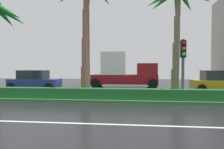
{
  "coord_description": "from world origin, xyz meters",
  "views": [
    {
      "loc": [
        3.38,
        -4.7,
        1.92
      ],
      "look_at": [
        1.41,
        13.29,
        1.33
      ],
      "focal_mm": 32.13,
      "sensor_mm": 36.0,
      "label": 1
    }
  ],
  "objects_px": {
    "palm_tree_centre": "(178,3)",
    "car_in_traffic_leading": "(34,80)",
    "box_truck_lead": "(124,72)",
    "traffic_signal_median_right": "(183,58)",
    "palm_tree_centre_left": "(86,1)",
    "car_in_traffic_second": "(219,82)"
  },
  "relations": [
    {
      "from": "traffic_signal_median_right",
      "to": "palm_tree_centre",
      "type": "bearing_deg",
      "value": 91.17
    },
    {
      "from": "car_in_traffic_leading",
      "to": "box_truck_lead",
      "type": "xyz_separation_m",
      "value": [
        7.66,
        3.19,
        0.72
      ]
    },
    {
      "from": "traffic_signal_median_right",
      "to": "car_in_traffic_second",
      "type": "relative_size",
      "value": 0.79
    },
    {
      "from": "traffic_signal_median_right",
      "to": "box_truck_lead",
      "type": "distance_m",
      "value": 9.17
    },
    {
      "from": "car_in_traffic_second",
      "to": "traffic_signal_median_right",
      "type": "bearing_deg",
      "value": -127.76
    },
    {
      "from": "palm_tree_centre",
      "to": "box_truck_lead",
      "type": "bearing_deg",
      "value": 118.27
    },
    {
      "from": "palm_tree_centre_left",
      "to": "car_in_traffic_second",
      "type": "height_order",
      "value": "palm_tree_centre_left"
    },
    {
      "from": "palm_tree_centre_left",
      "to": "traffic_signal_median_right",
      "type": "height_order",
      "value": "palm_tree_centre_left"
    },
    {
      "from": "car_in_traffic_leading",
      "to": "box_truck_lead",
      "type": "height_order",
      "value": "box_truck_lead"
    },
    {
      "from": "palm_tree_centre_left",
      "to": "box_truck_lead",
      "type": "xyz_separation_m",
      "value": [
        2.06,
        7.13,
        -4.7
      ]
    },
    {
      "from": "box_truck_lead",
      "to": "car_in_traffic_second",
      "type": "relative_size",
      "value": 1.49
    },
    {
      "from": "palm_tree_centre_left",
      "to": "traffic_signal_median_right",
      "type": "xyz_separation_m",
      "value": [
        5.81,
        -1.18,
        -3.77
      ]
    },
    {
      "from": "palm_tree_centre_left",
      "to": "palm_tree_centre",
      "type": "distance_m",
      "value": 5.8
    },
    {
      "from": "palm_tree_centre_left",
      "to": "traffic_signal_median_right",
      "type": "relative_size",
      "value": 2.34
    },
    {
      "from": "palm_tree_centre",
      "to": "box_truck_lead",
      "type": "height_order",
      "value": "palm_tree_centre"
    },
    {
      "from": "palm_tree_centre",
      "to": "box_truck_lead",
      "type": "relative_size",
      "value": 1.13
    },
    {
      "from": "palm_tree_centre",
      "to": "car_in_traffic_leading",
      "type": "bearing_deg",
      "value": 161.81
    },
    {
      "from": "traffic_signal_median_right",
      "to": "car_in_traffic_leading",
      "type": "height_order",
      "value": "traffic_signal_median_right"
    },
    {
      "from": "box_truck_lead",
      "to": "palm_tree_centre",
      "type": "bearing_deg",
      "value": -61.73
    },
    {
      "from": "traffic_signal_median_right",
      "to": "box_truck_lead",
      "type": "bearing_deg",
      "value": 114.31
    },
    {
      "from": "palm_tree_centre_left",
      "to": "car_in_traffic_leading",
      "type": "bearing_deg",
      "value": 144.88
    },
    {
      "from": "palm_tree_centre",
      "to": "car_in_traffic_leading",
      "type": "xyz_separation_m",
      "value": [
        -11.39,
        3.74,
        -5.12
      ]
    }
  ]
}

